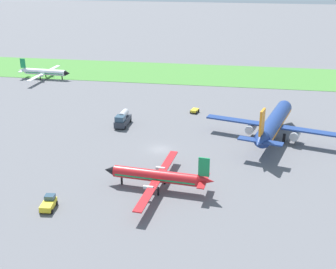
{
  "coord_description": "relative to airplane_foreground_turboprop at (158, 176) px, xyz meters",
  "views": [
    {
      "loc": [
        15.46,
        -83.38,
        37.35
      ],
      "look_at": [
        1.5,
        0.9,
        3.0
      ],
      "focal_mm": 48.28,
      "sensor_mm": 36.0,
      "label": 1
    }
  ],
  "objects": [
    {
      "name": "pushback_tug_by_runway",
      "position": [
        -15.79,
        -9.03,
        -1.56
      ],
      "size": [
        2.33,
        3.75,
        1.95
      ],
      "rotation": [
        0.0,
        0.0,
        1.66
      ],
      "color": "yellow",
      "rests_on": "ground_plane"
    },
    {
      "name": "airplane_midfield_jet",
      "position": [
        20.25,
        25.51,
        1.29
      ],
      "size": [
        29.05,
        28.72,
        10.45
      ],
      "rotation": [
        0.0,
        0.0,
        1.31
      ],
      "color": "navy",
      "rests_on": "ground_plane"
    },
    {
      "name": "grass_taxiway_strip",
      "position": [
        -2.68,
        79.64,
        -2.44
      ],
      "size": [
        360.0,
        28.0,
        0.08
      ],
      "primitive_type": "cube",
      "color": "#478438",
      "rests_on": "ground_plane"
    },
    {
      "name": "airplane_foreground_turboprop",
      "position": [
        0.0,
        0.0,
        0.0
      ],
      "size": [
        19.37,
        22.6,
        6.77
      ],
      "rotation": [
        0.0,
        0.0,
        3.05
      ],
      "color": "red",
      "rests_on": "ground_plane"
    },
    {
      "name": "baggage_cart_midfield",
      "position": [
        1.81,
        40.61,
        -1.91
      ],
      "size": [
        2.25,
        2.72,
        0.9
      ],
      "rotation": [
        0.0,
        0.0,
        1.34
      ],
      "color": "yellow",
      "rests_on": "ground_plane"
    },
    {
      "name": "fuel_truck_near_gate",
      "position": [
        -13.74,
        28.77,
        -0.89
      ],
      "size": [
        2.85,
        6.59,
        3.29
      ],
      "rotation": [
        0.0,
        0.0,
        4.67
      ],
      "color": "#2D333D",
      "rests_on": "ground_plane"
    },
    {
      "name": "airplane_taxiing_turboprop",
      "position": [
        -49.16,
        65.62,
        -0.2
      ],
      "size": [
        17.83,
        20.82,
        6.23
      ],
      "rotation": [
        0.0,
        0.0,
        6.22
      ],
      "color": "white",
      "rests_on": "ground_plane"
    },
    {
      "name": "ground_plane",
      "position": [
        -2.68,
        16.62,
        -2.48
      ],
      "size": [
        600.0,
        600.0,
        0.0
      ],
      "primitive_type": "plane",
      "color": "slate"
    }
  ]
}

